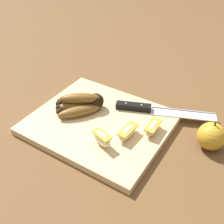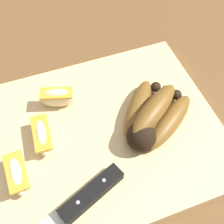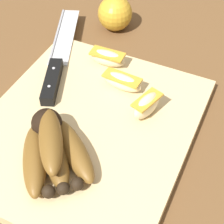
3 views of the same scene
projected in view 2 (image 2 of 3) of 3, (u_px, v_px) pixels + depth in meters
The scene contains 7 objects.
ground_plane at pixel (109, 143), 0.47m from camera, with size 6.00×6.00×0.00m, color brown.
cutting_board at pixel (103, 134), 0.47m from camera, with size 0.36×0.31×0.02m, color #DBBC84.
banana_bunch at pixel (152, 116), 0.45m from camera, with size 0.15×0.14×0.05m.
chefs_knife at pixel (63, 219), 0.38m from camera, with size 0.27×0.13×0.02m.
apple_wedge_near at pixel (57, 98), 0.47m from camera, with size 0.06×0.04×0.04m.
apple_wedge_middle at pixel (42, 136), 0.44m from camera, with size 0.03×0.07×0.03m.
apple_wedge_far at pixel (17, 174), 0.41m from camera, with size 0.03×0.07×0.03m.
Camera 2 is at (-0.07, -0.22, 0.42)m, focal length 46.79 mm.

